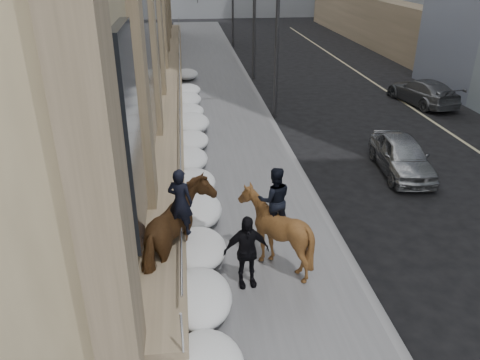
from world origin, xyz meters
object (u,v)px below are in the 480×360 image
Objects in this scene: car_silver at (402,155)px; mounted_horse_left at (178,231)px; mounted_horse_right at (275,227)px; pedestrian at (246,251)px; car_grey at (422,92)px.

mounted_horse_left is at bearing -141.26° from car_silver.
pedestrian is (-0.81, -0.73, -0.19)m from mounted_horse_right.
mounted_horse_right is 1.42× the size of pedestrian.
car_grey is at bearing 65.48° from car_silver.
car_grey is (10.77, 13.74, -0.58)m from mounted_horse_right.
mounted_horse_left reaches higher than mounted_horse_right.
mounted_horse_right reaches higher than pedestrian.
pedestrian reaches higher than car_grey.
car_grey is (13.18, 13.75, -0.62)m from mounted_horse_left.
pedestrian is at bearing 178.18° from mounted_horse_left.
mounted_horse_left is 2.41m from mounted_horse_right.
mounted_horse_right is 1.11m from pedestrian.
car_silver is (6.63, 6.04, -0.38)m from pedestrian.
pedestrian is 0.47× the size of car_silver.
car_silver is at bearing 49.15° from car_grey.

